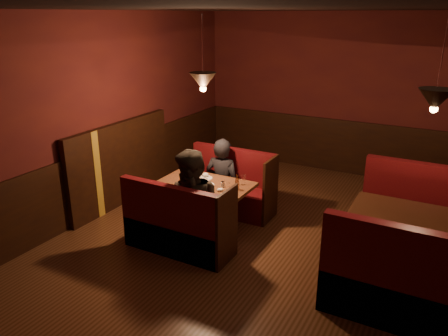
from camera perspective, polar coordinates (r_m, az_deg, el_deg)
The scene contains 9 objects.
room at distance 5.19m, azimuth 6.01°, elevation -0.89°, with size 6.02×7.02×2.92m.
main_table at distance 5.98m, azimuth -2.42°, elevation -3.42°, with size 1.27×0.77×0.89m.
main_bench_far at distance 6.63m, azimuth 0.91°, elevation -3.08°, with size 1.39×0.50×0.95m.
main_bench_near at distance 5.52m, azimuth -6.12°, elevation -8.10°, with size 1.39×0.50×0.95m.
second_table at distance 5.27m, azimuth 23.51°, elevation -7.83°, with size 1.38×0.88×0.78m.
second_bench_far at distance 6.11m, azimuth 24.36°, elevation -6.55°, with size 1.52×0.57×1.09m.
second_bench_near at distance 4.66m, azimuth 22.36°, elevation -14.70°, with size 1.52×0.57×1.09m.
diner_a at distance 6.43m, azimuth -0.22°, elevation 0.45°, with size 0.55×0.36×1.50m, color black.
diner_b at distance 5.33m, azimuth -4.06°, elevation -2.80°, with size 0.81×0.63×1.66m, color black.
Camera 1 is at (1.56, -4.46, 2.85)m, focal length 35.00 mm.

